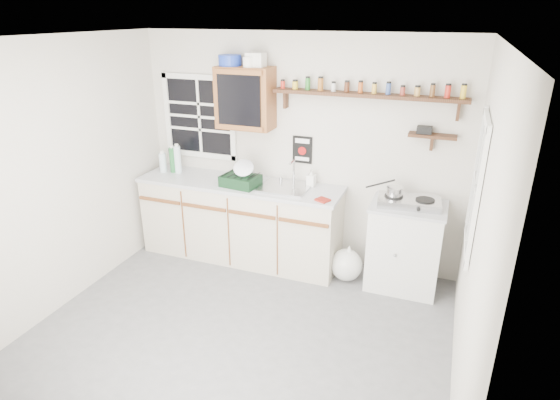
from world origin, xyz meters
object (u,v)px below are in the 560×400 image
Objects in this scene: dish_rack at (242,178)px; hotplate at (409,202)px; right_cabinet at (405,246)px; upper_cabinet at (245,98)px; spice_shelf at (368,94)px; main_cabinet at (240,220)px.

dish_rack reaches higher than hotplate.
right_cabinet is 1.40× the size of upper_cabinet.
dish_rack reaches higher than right_cabinet.
main_cabinet is at bearing -170.81° from spice_shelf.
dish_rack is at bearing -49.71° from main_cabinet.
main_cabinet is 5.48× the size of dish_rack.
hotplate is at bearing 0.17° from main_cabinet.
upper_cabinet reaches higher than main_cabinet.
spice_shelf is 4.53× the size of dish_rack.
main_cabinet is 1.89m from hotplate.
upper_cabinet is at bearing 76.32° from main_cabinet.
hotplate is (-0.00, -0.02, 0.49)m from right_cabinet.
hotplate is (1.80, -0.14, -0.88)m from upper_cabinet.
spice_shelf is (1.28, 0.07, 0.11)m from upper_cabinet.
upper_cabinet is 1.54× the size of dish_rack.
spice_shelf is (-0.52, 0.19, 1.47)m from right_cabinet.
spice_shelf is at bearing 9.19° from main_cabinet.
right_cabinet is 0.48× the size of spice_shelf.
upper_cabinet is (0.03, 0.14, 1.36)m from main_cabinet.
hotplate is at bearing 10.04° from dish_rack.
dish_rack is (-1.76, -0.12, 0.56)m from right_cabinet.
main_cabinet is at bearing 173.75° from hotplate.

